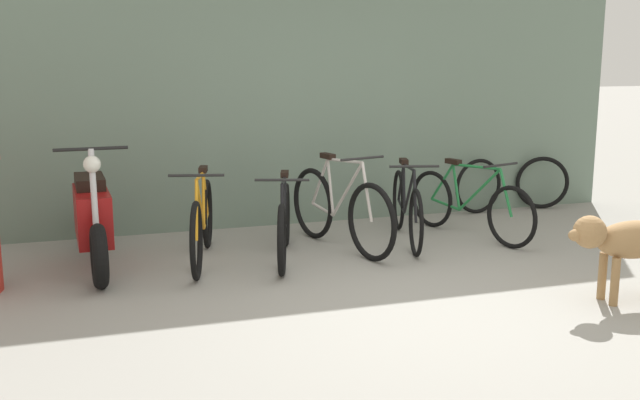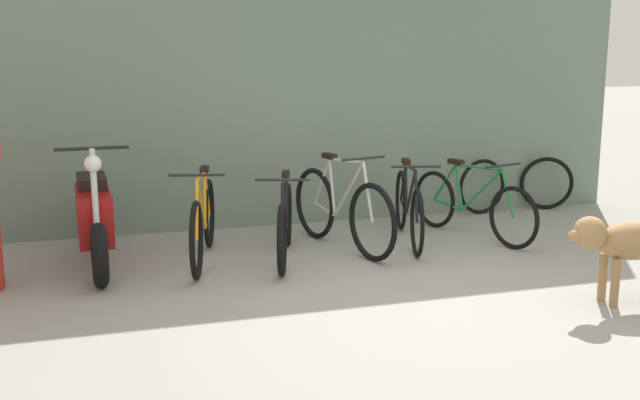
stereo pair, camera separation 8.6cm
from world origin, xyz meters
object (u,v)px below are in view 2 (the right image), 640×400
Objects in this scene: bicycle_0 at (203,223)px; bicycle_3 at (408,208)px; bicycle_1 at (285,224)px; stray_dog at (626,242)px; bicycle_2 at (342,210)px; spare_tire_left at (547,183)px; bicycle_4 at (472,205)px; motorcycle at (94,219)px; spare_tire_right at (482,187)px.

bicycle_0 is 1.01× the size of bicycle_3.
bicycle_1 reaches higher than stray_dog.
bicycle_3 is 1.49× the size of stray_dog.
spare_tire_left is (2.91, 1.01, -0.06)m from bicycle_2.
bicycle_1 is 2.01m from bicycle_4.
stray_dog is at bearing 35.39° from bicycle_3.
bicycle_2 is 1.50× the size of stray_dog.
motorcycle is 1.67× the size of stray_dog.
spare_tire_right is (0.66, 0.97, -0.01)m from bicycle_4.
bicycle_1 is 2.84m from stray_dog.
bicycle_3 is at bearing -144.50° from spare_tire_right.
spare_tire_left is 0.98× the size of spare_tire_right.
spare_tire_left is (2.20, 0.96, -0.03)m from bicycle_3.
bicycle_2 is at bearing -49.88° from stray_dog.
bicycle_0 is 1.50× the size of stray_dog.
bicycle_3 is at bearing -156.48° from spare_tire_left.
motorcycle reaches higher than bicycle_3.
bicycle_1 is 1.39× the size of stray_dog.
stray_dog is at bearing -114.50° from spare_tire_left.
bicycle_0 reaches higher than stray_dog.
spare_tire_left is at bearing -109.77° from stray_dog.
bicycle_0 is 2.03m from bicycle_3.
bicycle_3 is (2.03, 0.11, -0.01)m from bicycle_0.
bicycle_4 is 1.17m from spare_tire_right.
motorcycle is at bearing -84.62° from bicycle_0.
bicycle_0 is 1.32m from bicycle_2.
bicycle_4 reaches higher than stray_dog.
bicycle_1 is at bearing 93.45° from bicycle_0.
bicycle_2 is 2.24m from motorcycle.
bicycle_0 is at bearing -104.80° from bicycle_4.
spare_tire_left is (1.52, 0.97, -0.02)m from bicycle_4.
bicycle_2 is (0.60, 0.20, 0.05)m from bicycle_1.
bicycle_4 is at bearing -147.39° from spare_tire_left.
spare_tire_right is (2.05, 1.01, -0.06)m from bicycle_2.
bicycle_2 reaches higher than stray_dog.
spare_tire_right reaches higher than spare_tire_left.
bicycle_3 is (1.31, 0.25, 0.02)m from bicycle_1.
bicycle_4 is 2.61× the size of spare_tire_left.
bicycle_4 is 2.57× the size of spare_tire_right.
bicycle_3 is at bearing -108.07° from bicycle_4.
bicycle_2 is at bearing -70.29° from bicycle_3.
spare_tire_left is at bearing 118.61° from bicycle_0.
spare_tire_left is (4.23, 1.07, -0.04)m from bicycle_0.
bicycle_2 is at bearing 125.46° from bicycle_1.
bicycle_4 is at bearing 114.16° from bicycle_1.
bicycle_3 reaches higher than bicycle_1.
spare_tire_left is at bearing 94.93° from bicycle_2.
bicycle_0 is 0.94m from motorcycle.
bicycle_4 is 0.88× the size of motorcycle.
bicycle_1 is 1.66m from motorcycle.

